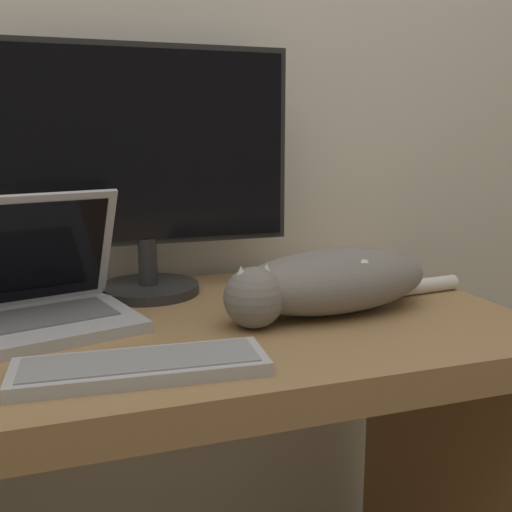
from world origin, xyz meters
name	(u,v)px	position (x,y,z in m)	size (l,w,h in m)	color
wall_back	(116,45)	(0.00, 0.73, 1.30)	(6.40, 0.06, 2.60)	silver
desk	(156,413)	(0.00, 0.34, 0.60)	(1.36, 0.67, 0.77)	#A37A4C
monitor	(144,165)	(0.03, 0.55, 1.04)	(0.62, 0.21, 0.51)	#282828
laptop	(26,303)	(-0.21, 0.38, 0.82)	(0.40, 0.32, 0.24)	#B7B7BC
external_keyboard	(141,366)	(-0.05, 0.12, 0.78)	(0.37, 0.14, 0.02)	#BCBCC1
cat	(328,281)	(0.33, 0.30, 0.83)	(0.56, 0.22, 0.12)	gray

